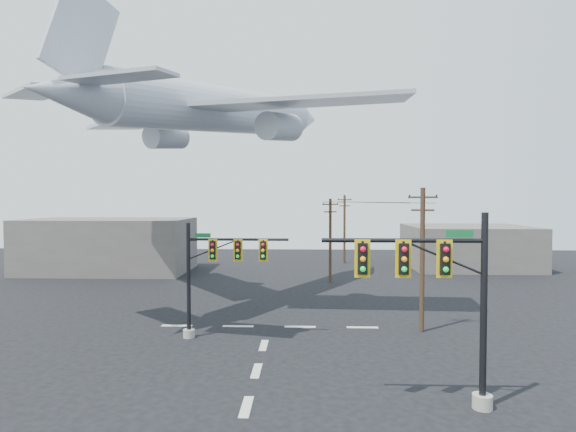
{
  "coord_description": "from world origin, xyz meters",
  "views": [
    {
      "loc": [
        2.32,
        -18.67,
        8.22
      ],
      "look_at": [
        1.47,
        5.0,
        7.39
      ],
      "focal_mm": 30.0,
      "sensor_mm": 36.0,
      "label": 1
    }
  ],
  "objects_px": {
    "utility_pole_c": "(344,228)",
    "airliner": "(221,111)",
    "signal_mast_far": "(213,273)",
    "signal_mast_near": "(444,299)",
    "utility_pole_b": "(330,239)",
    "utility_pole_a": "(422,257)"
  },
  "relations": [
    {
      "from": "utility_pole_c",
      "to": "airliner",
      "type": "relative_size",
      "value": 0.29
    },
    {
      "from": "signal_mast_far",
      "to": "airliner",
      "type": "height_order",
      "value": "airliner"
    },
    {
      "from": "airliner",
      "to": "signal_mast_near",
      "type": "bearing_deg",
      "value": -119.82
    },
    {
      "from": "signal_mast_far",
      "to": "signal_mast_near",
      "type": "bearing_deg",
      "value": -40.52
    },
    {
      "from": "signal_mast_near",
      "to": "airliner",
      "type": "relative_size",
      "value": 0.25
    },
    {
      "from": "signal_mast_near",
      "to": "airliner",
      "type": "bearing_deg",
      "value": 122.03
    },
    {
      "from": "signal_mast_far",
      "to": "utility_pole_b",
      "type": "bearing_deg",
      "value": 67.97
    },
    {
      "from": "signal_mast_near",
      "to": "utility_pole_b",
      "type": "relative_size",
      "value": 0.93
    },
    {
      "from": "signal_mast_near",
      "to": "utility_pole_a",
      "type": "height_order",
      "value": "utility_pole_a"
    },
    {
      "from": "utility_pole_b",
      "to": "utility_pole_c",
      "type": "xyz_separation_m",
      "value": [
        2.56,
        14.3,
        0.26
      ]
    },
    {
      "from": "signal_mast_far",
      "to": "airliner",
      "type": "distance_m",
      "value": 15.16
    },
    {
      "from": "signal_mast_near",
      "to": "utility_pole_b",
      "type": "bearing_deg",
      "value": 95.76
    },
    {
      "from": "signal_mast_far",
      "to": "utility_pole_b",
      "type": "relative_size",
      "value": 0.82
    },
    {
      "from": "signal_mast_far",
      "to": "utility_pole_c",
      "type": "bearing_deg",
      "value": 72.81
    },
    {
      "from": "signal_mast_far",
      "to": "utility_pole_c",
      "type": "height_order",
      "value": "utility_pole_c"
    },
    {
      "from": "utility_pole_c",
      "to": "airliner",
      "type": "height_order",
      "value": "airliner"
    },
    {
      "from": "signal_mast_near",
      "to": "utility_pole_c",
      "type": "xyz_separation_m",
      "value": [
        -0.34,
        43.08,
        0.26
      ]
    },
    {
      "from": "airliner",
      "to": "utility_pole_a",
      "type": "bearing_deg",
      "value": -92.24
    },
    {
      "from": "utility_pole_b",
      "to": "utility_pole_c",
      "type": "bearing_deg",
      "value": 61.34
    },
    {
      "from": "utility_pole_a",
      "to": "utility_pole_b",
      "type": "distance_m",
      "value": 18.34
    },
    {
      "from": "utility_pole_a",
      "to": "utility_pole_c",
      "type": "relative_size",
      "value": 1.02
    },
    {
      "from": "utility_pole_a",
      "to": "utility_pole_b",
      "type": "relative_size",
      "value": 1.08
    }
  ]
}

